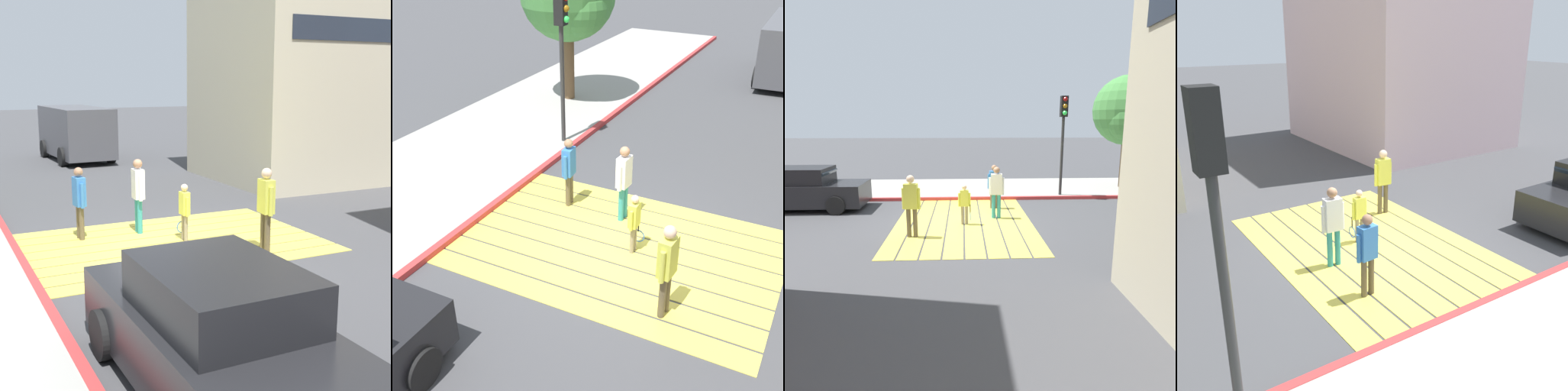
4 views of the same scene
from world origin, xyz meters
The scene contains 9 objects.
ground_plane centered at (0.00, 0.00, 0.00)m, with size 120.00×120.00×0.00m, color #424244.
crosswalk_stripes centered at (0.00, 0.00, 0.01)m, with size 6.40×4.35×0.01m.
sidewalk_west centered at (-5.60, 0.00, 0.06)m, with size 4.80×40.00×0.12m, color #9E9B93.
curb_painted centered at (-3.25, 0.00, 0.07)m, with size 0.16×40.00×0.13m, color #BC3333.
traffic_light_corner centered at (-3.58, 4.16, 3.04)m, with size 0.39×0.28×4.24m.
pedestrian_adult_lead centered at (-1.76, 1.13, 0.96)m, with size 0.24×0.48×1.65m.
pedestrian_adult_trailing centered at (1.48, -1.46, 1.03)m, with size 0.26×0.52×1.78m.
pedestrian_adult_side centered at (-0.39, 1.09, 1.02)m, with size 0.25×0.51×1.75m.
pedestrian_child_with_racket centered at (0.31, 0.03, 0.73)m, with size 0.28×0.39×1.29m.
Camera 2 is at (3.41, -8.16, 6.14)m, focal length 47.88 mm.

